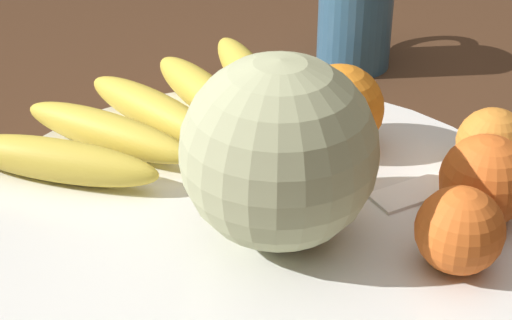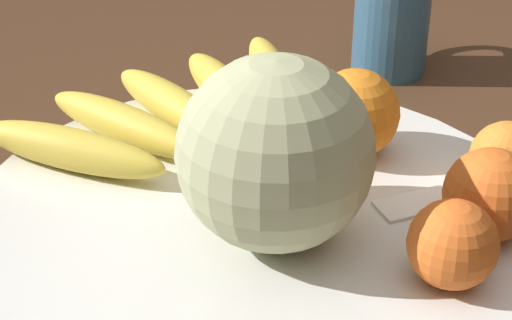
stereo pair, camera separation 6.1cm
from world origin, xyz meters
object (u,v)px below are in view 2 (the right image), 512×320
object	(u,v)px
produce_tag	(425,202)
fruit_bowl	(256,226)
orange_front_right	(453,244)
kitchen_table	(203,255)
orange_back_left	(507,158)
banana_bunch	(177,108)
ceramic_mug	(393,23)
orange_front_left	(355,113)
orange_mid_center	(490,195)
melon	(275,153)

from	to	relation	value
produce_tag	fruit_bowl	bearing A→B (deg)	166.69
orange_front_right	kitchen_table	bearing A→B (deg)	162.32
kitchen_table	orange_back_left	world-z (taller)	orange_back_left
kitchen_table	banana_bunch	distance (m)	0.13
kitchen_table	ceramic_mug	xyz separation A→B (m)	(0.08, 0.27, 0.13)
fruit_bowl	ceramic_mug	distance (m)	0.33
fruit_bowl	produce_tag	size ratio (longest dim) A/B	5.94
orange_front_left	produce_tag	size ratio (longest dim) A/B	0.98
kitchen_table	banana_bunch	bearing A→B (deg)	135.30
fruit_bowl	orange_mid_center	bearing A→B (deg)	17.21
melon	produce_tag	xyz separation A→B (m)	(0.09, 0.08, -0.07)
orange_front_right	orange_back_left	size ratio (longest dim) A/B	1.06
banana_bunch	ceramic_mug	bearing A→B (deg)	-92.10
produce_tag	melon	bearing A→B (deg)	177.96
ceramic_mug	orange_back_left	bearing A→B (deg)	-54.59
orange_front_right	produce_tag	xyz separation A→B (m)	(-0.04, 0.08, -0.03)
orange_front_left	orange_mid_center	distance (m)	0.14
melon	orange_front_right	world-z (taller)	melon
orange_front_left	banana_bunch	bearing A→B (deg)	-172.34
orange_mid_center	ceramic_mug	distance (m)	0.32
melon	ceramic_mug	world-z (taller)	melon
orange_front_left	orange_front_right	bearing A→B (deg)	-50.29
kitchen_table	produce_tag	xyz separation A→B (m)	(0.19, 0.01, 0.10)
kitchen_table	produce_tag	world-z (taller)	produce_tag
fruit_bowl	melon	xyz separation A→B (m)	(0.02, -0.01, 0.08)
orange_front_right	orange_mid_center	xyz separation A→B (m)	(0.01, 0.06, 0.00)
melon	banana_bunch	world-z (taller)	melon
melon	banana_bunch	bearing A→B (deg)	140.91
kitchen_table	orange_front_left	size ratio (longest dim) A/B	22.87
melon	orange_front_left	bearing A→B (deg)	84.28
orange_front_left	orange_back_left	xyz separation A→B (m)	(0.12, -0.01, -0.01)
produce_tag	orange_back_left	bearing A→B (deg)	-3.52
ceramic_mug	kitchen_table	bearing A→B (deg)	-106.63
orange_back_left	ceramic_mug	xyz separation A→B (m)	(-0.15, 0.22, 0.00)
produce_tag	orange_front_left	bearing A→B (deg)	99.93
kitchen_table	melon	distance (m)	0.21
ceramic_mug	orange_front_left	bearing A→B (deg)	-82.01
banana_bunch	orange_front_right	xyz separation A→B (m)	(0.27, -0.11, 0.01)
banana_bunch	orange_mid_center	bearing A→B (deg)	-163.87
orange_back_left	banana_bunch	bearing A→B (deg)	-177.08
melon	orange_mid_center	bearing A→B (deg)	24.99
melon	orange_mid_center	world-z (taller)	melon
ceramic_mug	produce_tag	bearing A→B (deg)	-68.22
banana_bunch	orange_front_right	world-z (taller)	orange_front_right
melon	orange_mid_center	distance (m)	0.16
orange_front_right	orange_mid_center	distance (m)	0.06
kitchen_table	ceramic_mug	bearing A→B (deg)	73.37
melon	banana_bunch	distance (m)	0.19
fruit_bowl	orange_front_right	size ratio (longest dim) A/B	7.38
fruit_bowl	melon	size ratio (longest dim) A/B	3.24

